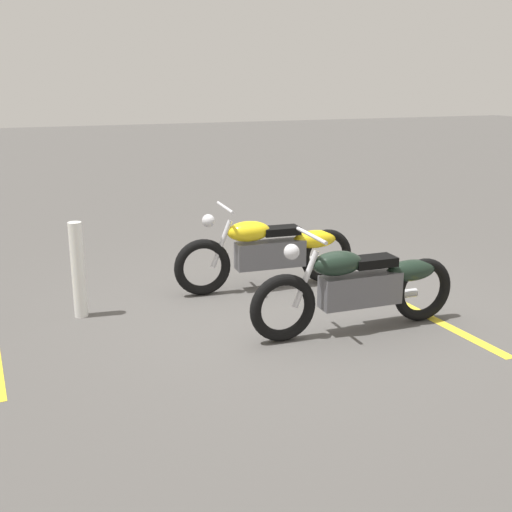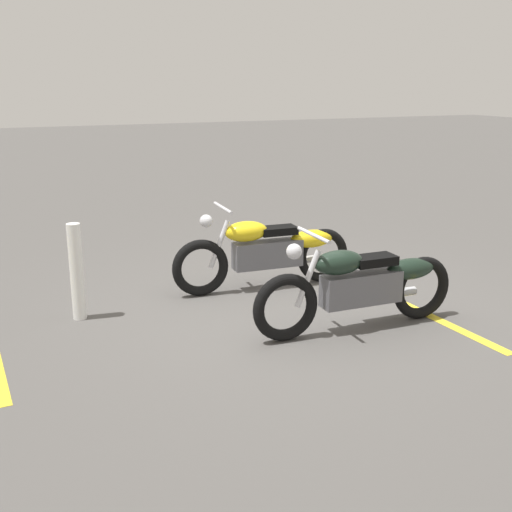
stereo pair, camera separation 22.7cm
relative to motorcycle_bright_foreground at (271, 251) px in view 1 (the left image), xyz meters
The scene contains 5 objects.
ground_plane 0.91m from the motorcycle_bright_foreground, 88.79° to the left, with size 60.00×60.00×0.00m, color #514F4C.
motorcycle_bright_foreground is the anchor object (origin of this frame).
motorcycle_dark_foreground 1.58m from the motorcycle_bright_foreground, 100.87° to the left, with size 2.23×0.62×1.04m.
bollard_post 2.25m from the motorcycle_bright_foreground, ahead, with size 0.14×0.14×1.02m, color white.
parking_stripe_near 1.65m from the motorcycle_bright_foreground, 136.46° to the left, with size 3.20×0.12×0.01m, color yellow.
Camera 1 is at (2.91, 5.92, 2.43)m, focal length 44.64 mm.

